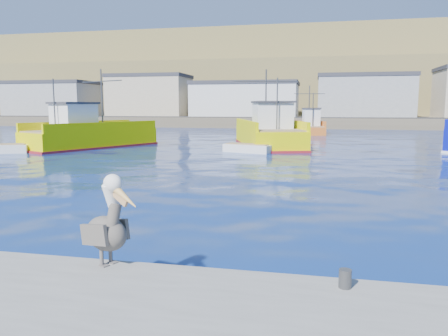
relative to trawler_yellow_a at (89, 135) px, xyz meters
name	(u,v)px	position (x,y,z in m)	size (l,w,h in m)	color
ground	(211,242)	(15.75, -22.44, -1.04)	(260.00, 260.00, 0.00)	navy
dock_bollards	(198,267)	(16.35, -25.84, -0.39)	(36.20, 0.20, 0.30)	#4C4C4C
far_shore	(309,85)	(15.75, 86.76, 7.94)	(200.00, 81.00, 24.00)	brown
trawler_yellow_a	(89,135)	(0.00, 0.00, 0.00)	(8.14, 11.74, 6.50)	#E7E200
trawler_yellow_b	(269,134)	(14.25, 4.19, 0.04)	(7.45, 12.59, 6.59)	#E7E200
boat_orange	(310,126)	(17.36, 22.40, -0.05)	(4.00, 7.64, 5.95)	orange
skiff_left	(1,149)	(-4.19, -5.14, -0.77)	(4.00, 2.59, 0.82)	silver
skiff_mid	(248,149)	(13.30, -0.98, -0.78)	(3.84, 2.40, 0.79)	silver
pelican	(108,226)	(14.63, -25.68, 0.18)	(1.32, 0.87, 1.68)	#595451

